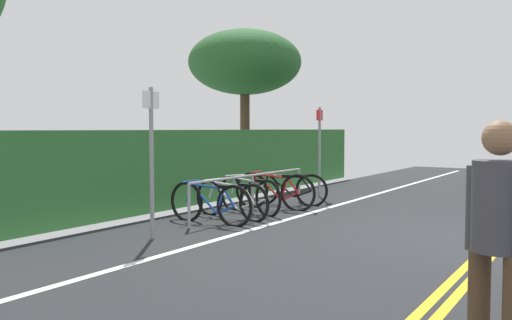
# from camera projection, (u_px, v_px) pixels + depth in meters

# --- Properties ---
(ground_plane) EXTENTS (29.06, 10.80, 0.05)m
(ground_plane) POSITION_uv_depth(u_px,v_px,m) (497.00, 244.00, 7.53)
(ground_plane) COLOR #232628
(centre_line_yellow_inner) EXTENTS (26.15, 0.10, 0.00)m
(centre_line_yellow_inner) POSITION_uv_depth(u_px,v_px,m) (504.00, 243.00, 7.49)
(centre_line_yellow_inner) COLOR gold
(centre_line_yellow_inner) RESTS_ON ground_plane
(centre_line_yellow_outer) EXTENTS (26.15, 0.10, 0.00)m
(centre_line_yellow_outer) POSITION_uv_depth(u_px,v_px,m) (491.00, 241.00, 7.57)
(centre_line_yellow_outer) COLOR gold
(centre_line_yellow_outer) RESTS_ON ground_plane
(bike_lane_stripe_white) EXTENTS (26.15, 0.12, 0.00)m
(bike_lane_stripe_white) POSITION_uv_depth(u_px,v_px,m) (285.00, 220.00, 9.34)
(bike_lane_stripe_white) COLOR white
(bike_lane_stripe_white) RESTS_ON ground_plane
(bike_rack) EXTENTS (3.71, 0.05, 0.73)m
(bike_rack) POSITION_uv_depth(u_px,v_px,m) (252.00, 183.00, 10.09)
(bike_rack) COLOR #9EA0A5
(bike_rack) RESTS_ON ground_plane
(bicycle_0) EXTENTS (0.46, 1.70, 0.72)m
(bicycle_0) POSITION_uv_depth(u_px,v_px,m) (210.00, 203.00, 9.02)
(bicycle_0) COLOR black
(bicycle_0) RESTS_ON ground_plane
(bicycle_1) EXTENTS (0.47, 1.75, 0.69)m
(bicycle_1) POSITION_uv_depth(u_px,v_px,m) (231.00, 200.00, 9.55)
(bicycle_1) COLOR black
(bicycle_1) RESTS_ON ground_plane
(bicycle_2) EXTENTS (0.65, 1.70, 0.71)m
(bicycle_2) POSITION_uv_depth(u_px,v_px,m) (249.00, 195.00, 10.16)
(bicycle_2) COLOR black
(bicycle_2) RESTS_ON ground_plane
(bicycle_3) EXTENTS (0.46, 1.73, 0.75)m
(bicycle_3) POSITION_uv_depth(u_px,v_px,m) (274.00, 191.00, 10.64)
(bicycle_3) COLOR black
(bicycle_3) RESTS_ON ground_plane
(bicycle_4) EXTENTS (0.53, 1.68, 0.70)m
(bicycle_4) POSITION_uv_depth(u_px,v_px,m) (287.00, 189.00, 11.21)
(bicycle_4) COLOR black
(bicycle_4) RESTS_ON ground_plane
(pedestrian) EXTENTS (0.32, 0.43, 1.62)m
(pedestrian) POSITION_uv_depth(u_px,v_px,m) (498.00, 232.00, 3.38)
(pedestrian) COLOR #4C3826
(pedestrian) RESTS_ON ground_plane
(sign_post_near) EXTENTS (0.36, 0.08, 2.15)m
(sign_post_near) POSITION_uv_depth(u_px,v_px,m) (151.00, 148.00, 7.68)
(sign_post_near) COLOR gray
(sign_post_near) RESTS_ON ground_plane
(sign_post_far) EXTENTS (0.36, 0.07, 2.05)m
(sign_post_far) POSITION_uv_depth(u_px,v_px,m) (319.00, 143.00, 12.48)
(sign_post_far) COLOR gray
(sign_post_far) RESTS_ON ground_plane
(hedge_backdrop) EXTENTS (12.66, 1.38, 1.54)m
(hedge_backdrop) POSITION_uv_depth(u_px,v_px,m) (206.00, 163.00, 12.55)
(hedge_backdrop) COLOR #2D6B30
(hedge_backdrop) RESTS_ON ground_plane
(tree_mid) EXTENTS (3.36, 3.36, 4.50)m
(tree_mid) POSITION_uv_depth(u_px,v_px,m) (245.00, 63.00, 16.26)
(tree_mid) COLOR #473323
(tree_mid) RESTS_ON ground_plane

